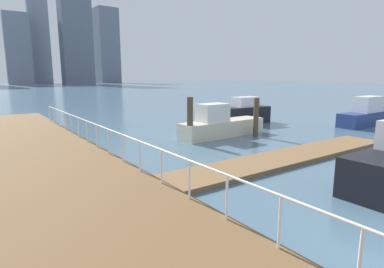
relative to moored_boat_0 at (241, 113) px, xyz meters
The scene contains 12 objects.
ground_plane 9.72m from the moored_boat_0, 162.23° to the left, with size 300.00×300.00×0.00m, color slate.
floating_dock 10.67m from the moored_boat_0, 123.74° to the right, with size 13.63×2.00×0.18m, color olive.
boardwalk_railing 14.28m from the moored_boat_0, 150.17° to the right, with size 0.06×28.41×1.08m.
dock_piling_1 8.10m from the moored_boat_0, 154.19° to the right, with size 0.33×0.33×2.52m, color brown.
dock_piling_3 5.24m from the moored_boat_0, 124.60° to the right, with size 0.32×0.32×2.33m, color brown.
moored_boat_0 is the anchor object (origin of this frame).
moored_boat_2 9.48m from the moored_boat_0, 40.07° to the right, with size 6.59×1.61×2.16m.
moored_boat_4 5.64m from the moored_boat_0, 146.78° to the right, with size 5.92×1.68×2.02m.
skyline_tower_3 137.51m from the moored_boat_0, 89.49° to the left, with size 9.63×9.89×29.31m, color gray.
skyline_tower_4 146.66m from the moored_boat_0, 85.51° to the left, with size 8.43×6.23×37.40m, color gray.
skyline_tower_5 131.55m from the moored_boat_0, 79.77° to the left, with size 12.34×11.26×44.63m, color slate.
skyline_tower_6 156.17m from the moored_boat_0, 73.41° to the left, with size 10.69×12.03×38.12m, color slate.
Camera 1 is at (-7.63, -0.26, 3.63)m, focal length 29.12 mm.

